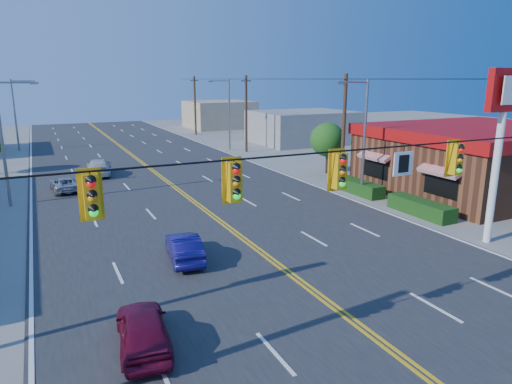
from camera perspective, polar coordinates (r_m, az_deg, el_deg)
name	(u,v)px	position (r m, az deg, el deg)	size (l,w,h in m)	color
ground	(362,330)	(16.02, 13.14, -16.43)	(160.00, 160.00, 0.00)	gray
road	(184,194)	(32.86, -9.04, -0.27)	(20.00, 120.00, 0.06)	#2D2D30
signal_span	(368,185)	(14.15, 13.85, 0.80)	(24.32, 0.34, 9.00)	#47301E
kfc	(478,158)	(37.08, 26.03, 3.81)	(16.30, 12.40, 4.70)	brown
kfc_pylon	(502,121)	(24.80, 28.37, 7.77)	(2.20, 0.36, 8.50)	white
streetlight_se	(362,132)	(31.74, 13.15, 7.28)	(2.55, 0.25, 8.00)	gray
streetlight_ne	(228,111)	(52.57, -3.57, 10.12)	(2.55, 0.25, 8.00)	gray
streetlight_sw	(5,136)	(32.83, -28.87, 6.13)	(2.55, 0.25, 8.00)	gray
streetlight_nw	(16,111)	(58.72, -27.76, 8.97)	(2.55, 0.25, 8.00)	gray
utility_pole_near	(344,130)	(35.77, 10.89, 7.60)	(0.28, 0.28, 8.40)	#47301E
utility_pole_mid	(246,114)	(51.31, -1.24, 9.69)	(0.28, 0.28, 8.40)	#47301E
utility_pole_far	(195,106)	(68.08, -7.63, 10.63)	(0.28, 0.28, 8.40)	#47301E
tree_kfc_rear	(327,140)	(39.91, 8.91, 6.48)	(2.94, 2.94, 4.41)	#47301E
bld_east_mid	(303,127)	(59.62, 5.85, 8.10)	(12.00, 10.00, 4.00)	gray
bld_east_far	(219,114)	(78.01, -4.64, 9.64)	(10.00, 10.00, 4.40)	tan
car_magenta	(143,331)	(14.77, -13.93, -16.46)	(1.48, 3.69, 1.26)	maroon
car_blue	(184,248)	(20.88, -8.98, -6.97)	(1.29, 3.71, 1.22)	navy
car_white	(99,168)	(40.93, -19.04, 2.88)	(1.92, 4.73, 1.37)	silver
car_silver	(65,185)	(35.96, -22.80, 0.85)	(1.75, 3.80, 1.06)	#B4B3B9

